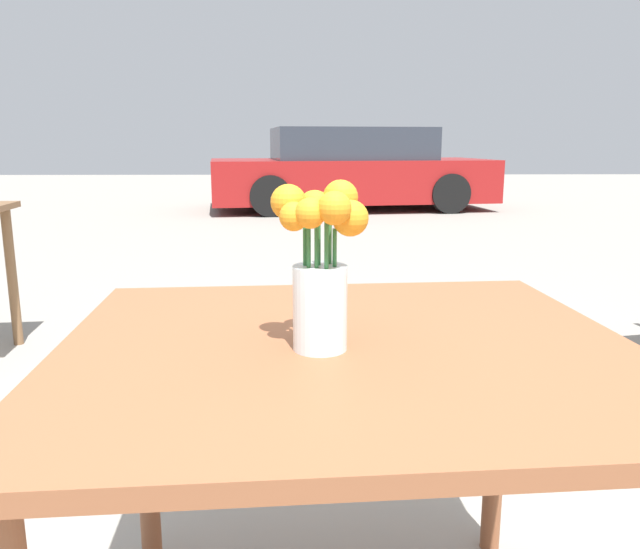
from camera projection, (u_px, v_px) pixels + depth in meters
table_front at (347, 388)px, 1.11m from camera, size 1.06×0.96×0.71m
flower_vase at (321, 271)px, 1.03m from camera, size 0.16×0.14×0.28m
parked_car at (350, 171)px, 9.99m from camera, size 4.60×2.46×1.28m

